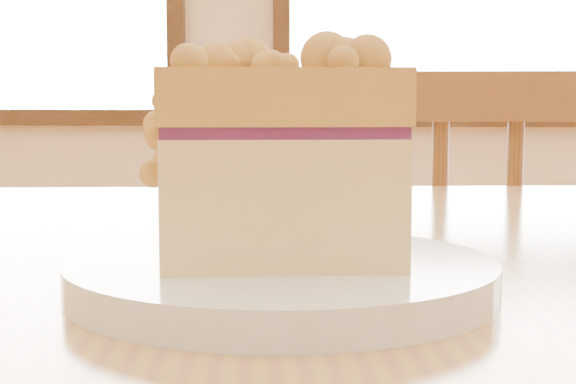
{
  "coord_description": "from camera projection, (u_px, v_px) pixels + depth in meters",
  "views": [
    {
      "loc": [
        -0.05,
        -0.28,
        0.85
      ],
      "look_at": [
        -0.1,
        0.18,
        0.8
      ],
      "focal_mm": 55.0,
      "sensor_mm": 36.0,
      "label": 1
    }
  ],
  "objects": [
    {
      "name": "plate",
      "position": [
        282.0,
        278.0,
        0.45
      ],
      "size": [
        0.22,
        0.22,
        0.02
      ],
      "color": "white",
      "rests_on": "cafe_table_main"
    },
    {
      "name": "cake_slice",
      "position": [
        278.0,
        151.0,
        0.44
      ],
      "size": [
        0.14,
        0.11,
        0.11
      ],
      "rotation": [
        0.0,
        0.0,
        0.16
      ],
      "color": "#DBBE7C",
      "rests_on": "plate"
    }
  ]
}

